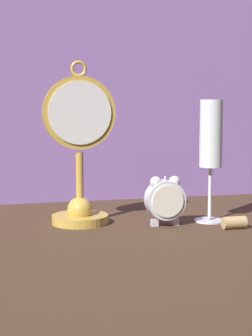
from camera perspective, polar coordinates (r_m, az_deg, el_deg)
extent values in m
plane|color=#422D1E|center=(0.98, 1.14, -6.47)|extent=(4.00, 4.00, 0.00)
cube|color=#8460A8|center=(1.28, -2.75, 12.74)|extent=(1.28, 0.01, 0.72)
cylinder|color=gold|center=(1.05, -4.68, -5.19)|extent=(0.11, 0.11, 0.02)
sphere|color=gold|center=(1.05, -4.69, -4.22)|extent=(0.05, 0.05, 0.05)
cylinder|color=gold|center=(1.04, -4.72, -1.60)|extent=(0.01, 0.01, 0.12)
cylinder|color=gold|center=(1.03, -4.79, 5.61)|extent=(0.13, 0.02, 0.13)
cylinder|color=silver|center=(1.02, -4.70, 5.60)|extent=(0.11, 0.00, 0.11)
torus|color=gold|center=(1.03, -4.83, 10.00)|extent=(0.03, 0.01, 0.03)
cube|color=silver|center=(1.02, 2.91, -5.59)|extent=(0.01, 0.01, 0.01)
cube|color=silver|center=(1.04, 5.00, -5.46)|extent=(0.01, 0.01, 0.01)
cylinder|color=silver|center=(1.02, 3.98, -3.24)|extent=(0.07, 0.03, 0.07)
cylinder|color=silver|center=(1.01, 4.27, -3.40)|extent=(0.06, 0.00, 0.06)
sphere|color=silver|center=(1.01, 3.04, -1.45)|extent=(0.02, 0.02, 0.02)
sphere|color=silver|center=(1.02, 4.95, -1.38)|extent=(0.02, 0.02, 0.02)
cylinder|color=silver|center=(1.02, 4.00, -1.18)|extent=(0.00, 0.00, 0.01)
cylinder|color=silver|center=(1.08, 8.47, -5.22)|extent=(0.06, 0.06, 0.01)
cylinder|color=silver|center=(1.07, 8.52, -2.50)|extent=(0.01, 0.01, 0.10)
cylinder|color=white|center=(1.05, 8.63, 3.49)|extent=(0.04, 0.04, 0.13)
cylinder|color=#DBC675|center=(1.06, 8.61, 2.30)|extent=(0.04, 0.04, 0.08)
cylinder|color=tan|center=(1.02, 10.93, -5.46)|extent=(0.04, 0.02, 0.02)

